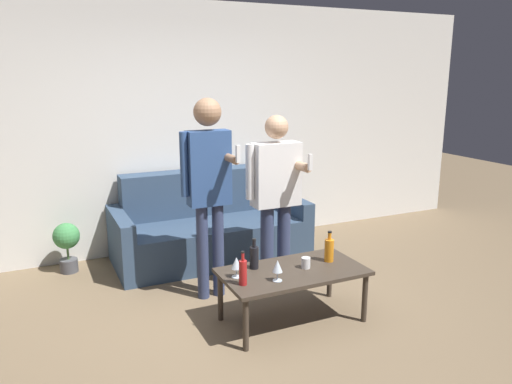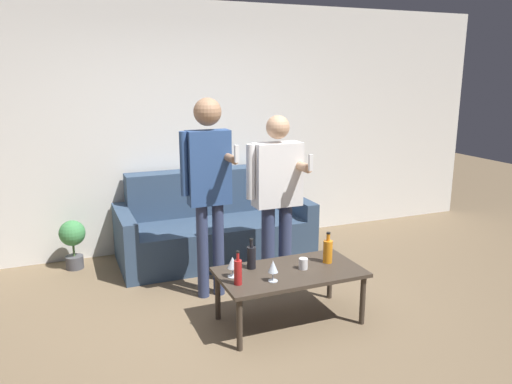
% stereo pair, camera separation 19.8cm
% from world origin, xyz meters
% --- Properties ---
extents(ground_plane, '(16.00, 16.00, 0.00)m').
position_xyz_m(ground_plane, '(0.00, 0.00, 0.00)').
color(ground_plane, '#756047').
extents(wall_back, '(8.00, 0.06, 2.70)m').
position_xyz_m(wall_back, '(0.00, 2.32, 1.35)').
color(wall_back, silver).
rests_on(wall_back, ground_plane).
extents(couch, '(2.02, 0.91, 0.91)m').
position_xyz_m(couch, '(0.30, 1.86, 0.32)').
color(couch, '#334760').
rests_on(couch, ground_plane).
extents(coffee_table, '(1.14, 0.61, 0.44)m').
position_xyz_m(coffee_table, '(0.41, 0.20, 0.39)').
color(coffee_table, '#3D3328').
rests_on(coffee_table, ground_plane).
extents(bottle_orange, '(0.08, 0.08, 0.26)m').
position_xyz_m(bottle_orange, '(0.77, 0.24, 0.54)').
color(bottle_orange, orange).
rests_on(bottle_orange, coffee_table).
extents(bottle_green, '(0.06, 0.06, 0.26)m').
position_xyz_m(bottle_green, '(-0.05, 0.11, 0.54)').
color(bottle_green, '#B21E1E').
rests_on(bottle_green, coffee_table).
extents(bottle_dark, '(0.07, 0.07, 0.25)m').
position_xyz_m(bottle_dark, '(0.15, 0.36, 0.53)').
color(bottle_dark, black).
rests_on(bottle_dark, coffee_table).
extents(wine_glass_near, '(0.08, 0.08, 0.16)m').
position_xyz_m(wine_glass_near, '(0.21, 0.06, 0.55)').
color(wine_glass_near, silver).
rests_on(wine_glass_near, coffee_table).
extents(wine_glass_far, '(0.08, 0.08, 0.16)m').
position_xyz_m(wine_glass_far, '(-0.05, 0.25, 0.55)').
color(wine_glass_far, silver).
rests_on(wine_glass_far, coffee_table).
extents(cup_on_table, '(0.07, 0.07, 0.09)m').
position_xyz_m(cup_on_table, '(0.53, 0.19, 0.48)').
color(cup_on_table, white).
rests_on(cup_on_table, coffee_table).
extents(person_standing_left, '(0.43, 0.43, 1.75)m').
position_xyz_m(person_standing_left, '(-0.03, 0.90, 1.07)').
color(person_standing_left, navy).
rests_on(person_standing_left, ground_plane).
extents(person_standing_right, '(0.52, 0.42, 1.59)m').
position_xyz_m(person_standing_right, '(0.61, 0.90, 0.93)').
color(person_standing_right, navy).
rests_on(person_standing_right, ground_plane).
extents(potted_plant, '(0.26, 0.26, 0.51)m').
position_xyz_m(potted_plant, '(-1.13, 2.03, 0.32)').
color(potted_plant, '#4C4C51').
rests_on(potted_plant, ground_plane).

